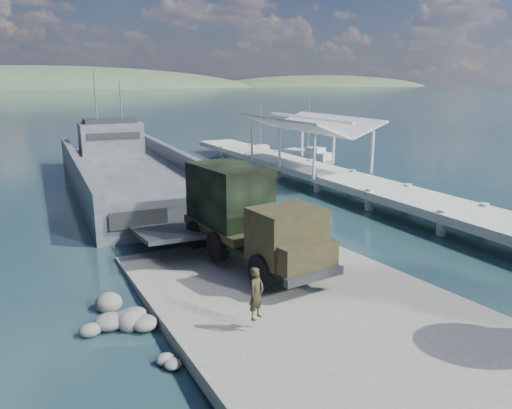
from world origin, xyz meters
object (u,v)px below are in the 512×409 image
landing_craft (131,178)px  sailboat_near (309,154)px  soldier (256,305)px  pier (315,163)px  sailboat_far (261,150)px  military_truck (247,216)px

landing_craft → sailboat_near: size_ratio=4.76×
landing_craft → soldier: landing_craft is taller
pier → soldier: bearing=-127.1°
soldier → sailboat_near: bearing=24.2°
pier → landing_craft: (-13.73, 4.68, -0.81)m
pier → sailboat_far: bearing=77.4°
pier → military_truck: pier is taller
military_truck → pier: bearing=42.0°
military_truck → sailboat_near: (20.06, 26.47, -2.09)m
military_truck → sailboat_near: size_ratio=1.27×
landing_craft → military_truck: size_ratio=3.75×
military_truck → sailboat_far: bearing=55.7°
sailboat_far → pier: bearing=-90.6°
military_truck → soldier: bearing=-119.0°
sailboat_far → sailboat_near: bearing=-46.2°
pier → soldier: (-15.55, -20.53, -0.26)m
pier → soldier: 25.76m
pier → sailboat_near: (6.99, 11.84, -1.23)m
landing_craft → sailboat_near: (20.72, 7.17, -0.42)m
soldier → sailboat_near: sailboat_near is taller
pier → sailboat_near: 13.81m
landing_craft → sailboat_far: landing_craft is taller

